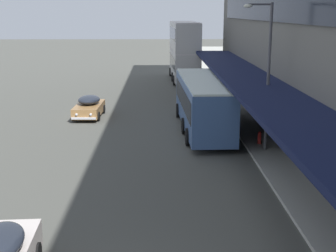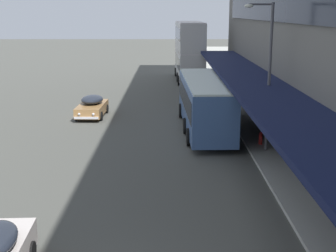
{
  "view_description": "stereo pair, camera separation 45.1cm",
  "coord_description": "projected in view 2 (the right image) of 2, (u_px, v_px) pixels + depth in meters",
  "views": [
    {
      "loc": [
        1.18,
        -9.99,
        7.37
      ],
      "look_at": [
        1.66,
        14.26,
        1.42
      ],
      "focal_mm": 50.0,
      "sensor_mm": 36.0,
      "label": 1
    },
    {
      "loc": [
        1.63,
        -9.99,
        7.37
      ],
      "look_at": [
        1.66,
        14.26,
        1.42
      ],
      "focal_mm": 50.0,
      "sensor_mm": 36.0,
      "label": 2
    }
  ],
  "objects": [
    {
      "name": "street_lamp",
      "position": [
        266.0,
        67.0,
        24.07
      ],
      "size": [
        1.5,
        0.28,
        7.67
      ],
      "color": "#4C4C51",
      "rests_on": "sidewalk_kerb"
    },
    {
      "name": "transit_bus_kerbside_front",
      "position": [
        204.0,
        101.0,
        29.38
      ],
      "size": [
        3.02,
        11.25,
        3.28
      ],
      "color": "#3E5D91",
      "rests_on": "ground"
    },
    {
      "name": "transit_bus_kerbside_rear",
      "position": [
        189.0,
        49.0,
        50.47
      ],
      "size": [
        3.06,
        10.65,
        6.3
      ],
      "color": "silver",
      "rests_on": "ground"
    },
    {
      "name": "fire_hydrant",
      "position": [
        260.0,
        138.0,
        26.09
      ],
      "size": [
        0.2,
        0.4,
        0.7
      ],
      "color": "red",
      "rests_on": "sidewalk_kerb"
    },
    {
      "name": "sedan_lead_mid",
      "position": [
        91.0,
        106.0,
        33.55
      ],
      "size": [
        1.99,
        4.33,
        1.53
      ],
      "color": "#9D7142",
      "rests_on": "ground"
    }
  ]
}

